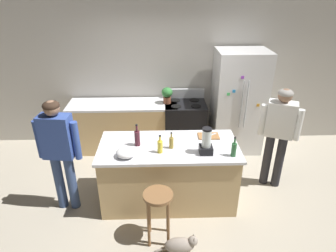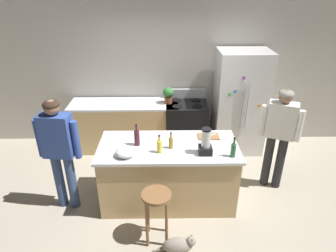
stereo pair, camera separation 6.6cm
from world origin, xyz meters
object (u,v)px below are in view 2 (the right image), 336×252
at_px(bottle_vinegar, 171,142).
at_px(mixing_bowl, 125,152).
at_px(potted_plant, 168,94).
at_px(cutting_board, 208,136).
at_px(refrigerator, 240,103).
at_px(stove_range, 186,125).
at_px(kitchen_island, 168,173).
at_px(bottle_olive_oil, 233,150).
at_px(bottle_wine, 137,137).
at_px(person_by_island_left, 59,146).
at_px(blender_appliance, 206,143).
at_px(cat, 179,245).
at_px(bar_stool, 157,205).
at_px(bottle_soda, 159,146).
at_px(chef_knife, 210,136).
at_px(person_by_sink_right, 280,130).

xyz_separation_m(bottle_vinegar, mixing_bowl, (-0.59, -0.19, -0.03)).
relative_size(potted_plant, cutting_board, 1.00).
height_order(refrigerator, stove_range, refrigerator).
xyz_separation_m(kitchen_island, bottle_olive_oil, (0.82, -0.29, 0.56)).
relative_size(stove_range, bottle_wine, 3.50).
bearing_deg(mixing_bowl, refrigerator, 42.92).
xyz_separation_m(refrigerator, person_by_island_left, (-2.78, -1.61, 0.05)).
xyz_separation_m(bottle_wine, bottle_olive_oil, (1.25, -0.31, -0.02)).
bearing_deg(blender_appliance, cat, -115.49).
bearing_deg(potted_plant, stove_range, -4.35).
xyz_separation_m(stove_range, bar_stool, (-0.51, -2.28, 0.08)).
bearing_deg(bottle_soda, kitchen_island, 55.34).
xyz_separation_m(bottle_wine, bottle_vinegar, (0.46, -0.09, -0.03)).
distance_m(stove_range, person_by_island_left, 2.49).
bearing_deg(bar_stool, cat, -38.63).
distance_m(bar_stool, bottle_soda, 0.75).
xyz_separation_m(kitchen_island, bottle_soda, (-0.12, -0.17, 0.55)).
bearing_deg(bar_stool, blender_appliance, 41.12).
bearing_deg(stove_range, chef_knife, -79.18).
bearing_deg(person_by_island_left, blender_appliance, -2.78).
height_order(bottle_olive_oil, bottle_soda, bottle_olive_oil).
xyz_separation_m(kitchen_island, cutting_board, (0.59, 0.24, 0.47)).
xyz_separation_m(person_by_sink_right, potted_plant, (-1.62, 1.23, 0.12)).
distance_m(bottle_olive_oil, bottle_soda, 0.95).
bearing_deg(bottle_soda, potted_plant, 85.32).
xyz_separation_m(person_by_sink_right, bottle_olive_oil, (-0.82, -0.61, 0.05)).
height_order(bar_stool, mixing_bowl, mixing_bowl).
relative_size(stove_range, mixing_bowl, 4.37).
relative_size(bottle_vinegar, bottle_soda, 0.92).
bearing_deg(blender_appliance, refrigerator, 63.47).
bearing_deg(kitchen_island, bottle_wine, 176.48).
bearing_deg(stove_range, person_by_sink_right, -43.23).
relative_size(refrigerator, potted_plant, 6.32).
bearing_deg(bottle_vinegar, stove_range, 78.40).
height_order(cat, bottle_vinegar, bottle_vinegar).
xyz_separation_m(refrigerator, stove_range, (-0.97, 0.02, -0.47)).
bearing_deg(bottle_olive_oil, cat, -136.23).
relative_size(stove_range, cutting_board, 3.69).
bearing_deg(stove_range, bottle_vinegar, -101.60).
bearing_deg(person_by_sink_right, bottle_olive_oil, -143.31).
bearing_deg(cat, bottle_soda, 106.42).
xyz_separation_m(person_by_sink_right, bottle_vinegar, (-1.61, -0.38, 0.03)).
height_order(kitchen_island, mixing_bowl, mixing_bowl).
xyz_separation_m(person_by_sink_right, blender_appliance, (-1.16, -0.53, 0.10)).
distance_m(person_by_island_left, blender_appliance, 1.93).
xyz_separation_m(kitchen_island, person_by_island_left, (-1.45, -0.11, 0.53)).
bearing_deg(potted_plant, chef_knife, -66.05).
bearing_deg(refrigerator, bottle_wine, -140.02).
relative_size(stove_range, potted_plant, 3.69).
bearing_deg(bottle_vinegar, chef_knife, 27.83).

